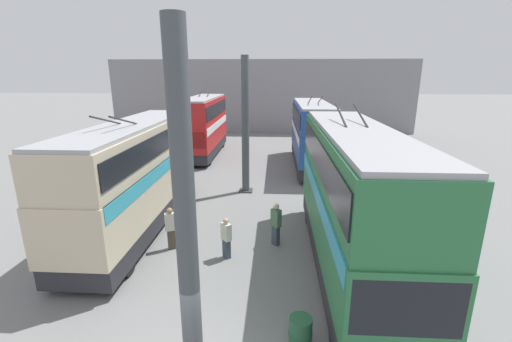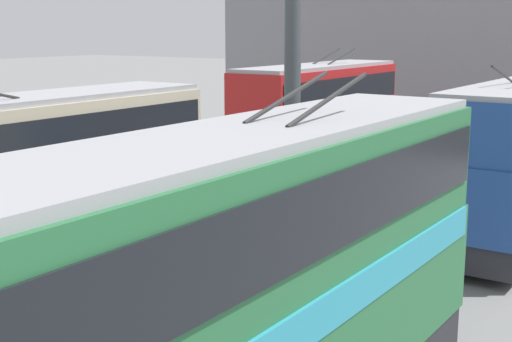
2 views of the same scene
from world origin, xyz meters
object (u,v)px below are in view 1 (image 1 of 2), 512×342
object	(u,v)px
bus_left_far	(312,131)
bus_right_near	(135,170)
bus_left_near	(353,192)
oil_drum	(300,334)
person_aisle_foreground	(226,237)
person_by_left_row	(276,223)
person_by_right_row	(171,227)
bus_right_far	(203,123)

from	to	relation	value
bus_left_far	bus_right_near	world-z (taller)	same
bus_left_near	oil_drum	xyz separation A→B (m)	(-4.03, 2.00, -2.46)
person_aisle_foreground	bus_right_near	bearing A→B (deg)	-70.96
person_by_left_row	oil_drum	distance (m)	5.68
bus_left_near	bus_right_near	distance (m)	9.42
bus_left_near	oil_drum	world-z (taller)	bus_left_near
bus_right_near	bus_left_far	bearing A→B (deg)	-38.06
bus_left_far	person_by_left_row	xyz separation A→B (m)	(-12.81, 2.64, -1.79)
person_aisle_foreground	oil_drum	world-z (taller)	person_aisle_foreground
person_by_left_row	person_by_right_row	bearing A→B (deg)	145.45
bus_right_far	person_by_right_row	size ratio (longest dim) A/B	5.54
bus_right_far	person_by_right_row	world-z (taller)	bus_right_far
person_aisle_foreground	person_by_left_row	size ratio (longest dim) A/B	0.90
person_by_right_row	person_aisle_foreground	world-z (taller)	person_by_right_row
person_aisle_foreground	oil_drum	bearing A→B (deg)	78.87
bus_left_near	oil_drum	bearing A→B (deg)	153.62
bus_right_near	bus_right_far	size ratio (longest dim) A/B	1.12
bus_right_near	person_aisle_foreground	world-z (taller)	bus_right_near
bus_right_near	person_by_right_row	size ratio (longest dim) A/B	6.21
bus_right_near	person_by_left_row	xyz separation A→B (m)	(-1.40, -6.29, -1.79)
bus_right_far	person_by_left_row	distance (m)	17.43
bus_right_far	oil_drum	size ratio (longest dim) A/B	10.48
bus_right_far	bus_left_near	bearing A→B (deg)	-153.26
person_by_left_row	oil_drum	xyz separation A→B (m)	(-5.62, -0.64, -0.50)
person_aisle_foreground	bus_left_near	bearing A→B (deg)	133.91
oil_drum	bus_left_near	bearing A→B (deg)	-26.38
bus_right_near	bus_left_near	bearing A→B (deg)	-108.48
bus_left_far	person_by_left_row	world-z (taller)	bus_left_far
bus_left_far	person_by_right_row	bearing A→B (deg)	152.88
person_aisle_foreground	bus_right_far	bearing A→B (deg)	-116.48
person_by_right_row	oil_drum	bearing A→B (deg)	17.61
oil_drum	bus_left_far	bearing A→B (deg)	-6.19
person_by_right_row	oil_drum	size ratio (longest dim) A/B	1.89
bus_left_far	person_aisle_foreground	distance (m)	14.81
bus_right_near	bus_right_far	xyz separation A→B (m)	(14.74, -0.00, 0.07)
bus_right_near	bus_right_far	distance (m)	14.74
bus_right_far	person_by_right_row	xyz separation A→B (m)	(-16.72, -2.08, -1.89)
bus_left_near	bus_right_far	size ratio (longest dim) A/B	1.09
bus_right_near	person_by_left_row	bearing A→B (deg)	-102.54
bus_left_near	person_aisle_foreground	size ratio (longest dim) A/B	6.53
person_by_left_row	bus_right_near	bearing A→B (deg)	125.09
bus_left_far	person_by_left_row	bearing A→B (deg)	168.35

